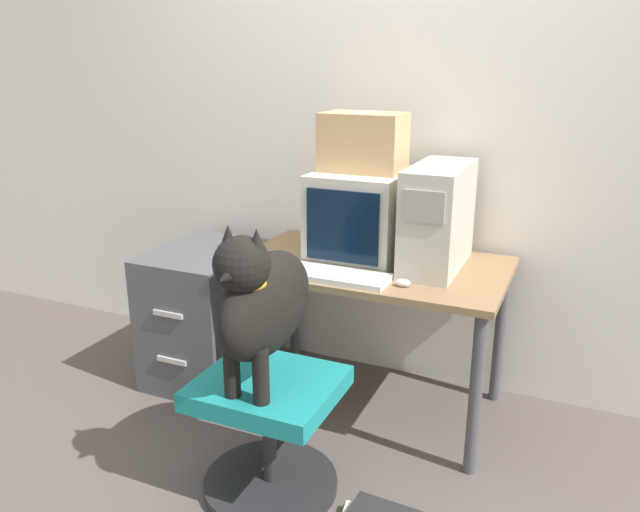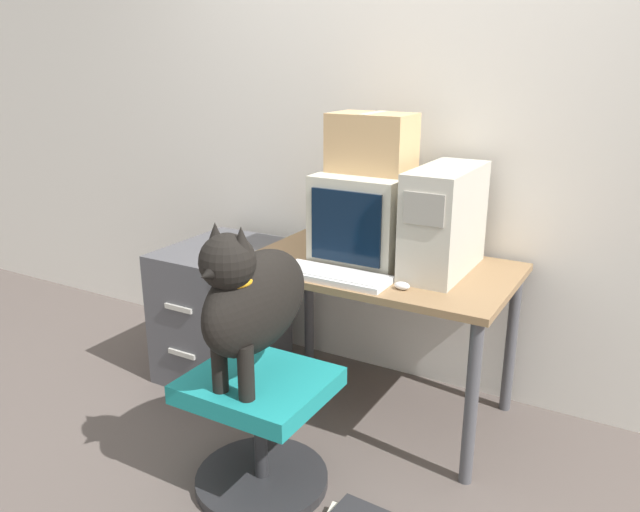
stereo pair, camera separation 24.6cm
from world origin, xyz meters
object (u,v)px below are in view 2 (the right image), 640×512
Objects in this scene: dog at (251,297)px; cardboard_box at (372,143)px; keyboard at (334,275)px; filing_cabinet at (222,309)px; pc_tower at (444,220)px; crt_monitor at (370,216)px; office_chair at (260,424)px.

cardboard_box is (0.06, 0.81, 0.44)m from dog.
dog is (-0.06, -0.48, 0.06)m from keyboard.
filing_cabinet is at bearing 164.16° from keyboard.
filing_cabinet is at bearing -175.23° from pc_tower.
crt_monitor is 0.78× the size of dog.
crt_monitor is 0.37m from keyboard.
crt_monitor is 1.01m from office_chair.
pc_tower reaches higher than dog.
cardboard_box reaches higher than filing_cabinet.
filing_cabinet reaches higher than office_chair.
pc_tower is at bearing -2.59° from cardboard_box.
keyboard is at bearing 82.30° from office_chair.
crt_monitor reaches higher than office_chair.
crt_monitor reaches higher than dog.
dog is at bearing -90.00° from office_chair.
office_chair is 0.84× the size of dog.
crt_monitor is 0.82m from dog.
pc_tower is at bearing 42.23° from keyboard.
crt_monitor is at bearing 85.64° from dog.
keyboard is 0.77× the size of dog.
cardboard_box is at bearing 8.02° from filing_cabinet.
filing_cabinet is at bearing -172.26° from crt_monitor.
pc_tower reaches higher than crt_monitor.
crt_monitor is at bearing 178.05° from pc_tower.
pc_tower is at bearing 62.19° from office_chair.
crt_monitor is 1.01× the size of keyboard.
cardboard_box is at bearing 85.52° from office_chair.
filing_cabinet is (-0.77, 0.22, -0.39)m from keyboard.
keyboard is 0.69× the size of filing_cabinet.
crt_monitor is 0.35m from pc_tower.
dog is 0.93m from cardboard_box.
office_chair is 0.76× the size of filing_cabinet.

